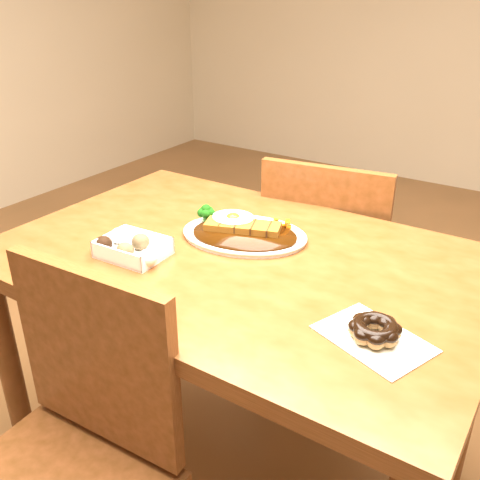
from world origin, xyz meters
The scene contains 7 objects.
ground centered at (0.00, 0.00, 0.00)m, with size 6.00×6.00×0.00m, color brown.
table centered at (0.00, 0.00, 0.65)m, with size 1.20×0.80×0.75m.
chair_far centered at (0.01, 0.54, 0.48)m, with size 0.48×0.48×0.87m.
chair_near centered at (-0.07, -0.53, 0.48)m, with size 0.44×0.44×0.87m.
katsu_curry_plate centered at (-0.05, 0.09, 0.77)m, with size 0.37×0.31×0.06m.
donut_box centered at (-0.22, -0.15, 0.77)m, with size 0.19×0.13×0.05m.
pon_de_ring centered at (0.40, -0.15, 0.77)m, with size 0.24×0.20×0.04m.
Camera 1 is at (0.64, -0.97, 1.35)m, focal length 40.00 mm.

